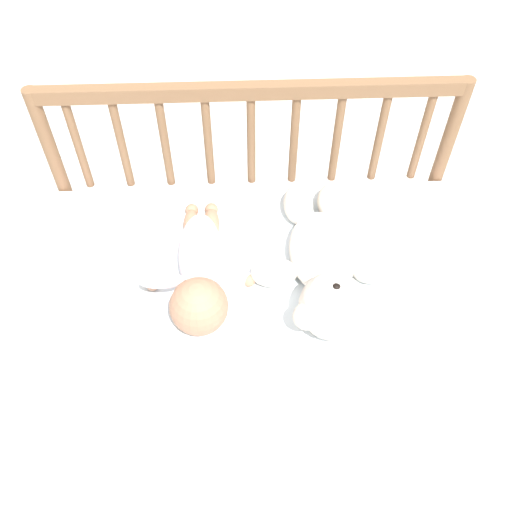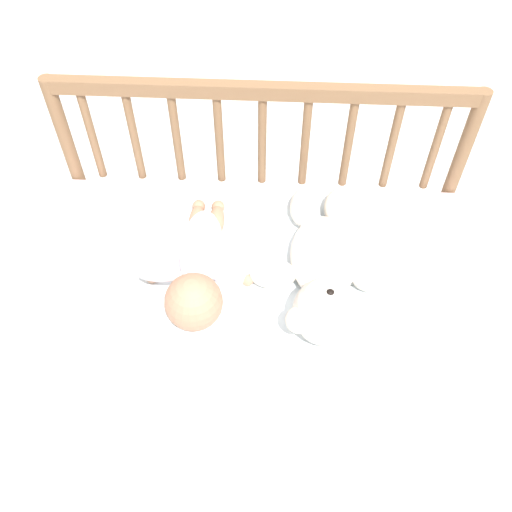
{
  "view_description": "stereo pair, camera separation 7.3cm",
  "coord_description": "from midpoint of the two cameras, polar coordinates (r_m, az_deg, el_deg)",
  "views": [
    {
      "loc": [
        -0.03,
        -0.81,
        1.63
      ],
      "look_at": [
        0.0,
        0.01,
        0.58
      ],
      "focal_mm": 40.0,
      "sensor_mm": 36.0,
      "label": 1
    },
    {
      "loc": [
        0.04,
        -0.81,
        1.63
      ],
      "look_at": [
        0.0,
        0.01,
        0.58
      ],
      "focal_mm": 40.0,
      "sensor_mm": 36.0,
      "label": 2
    }
  ],
  "objects": [
    {
      "name": "ground_plane",
      "position": [
        1.82,
        1.16,
        -11.77
      ],
      "size": [
        12.0,
        12.0,
        0.0
      ],
      "primitive_type": "plane",
      "color": "silver"
    },
    {
      "name": "crib_mattress",
      "position": [
        1.59,
        1.32,
        -7.55
      ],
      "size": [
        1.07,
        0.6,
        0.52
      ],
      "color": "silver",
      "rests_on": "ground_plane"
    },
    {
      "name": "crib_rail",
      "position": [
        1.54,
        1.97,
        9.17
      ],
      "size": [
        1.07,
        0.04,
        0.83
      ],
      "color": "brown",
      "rests_on": "ground_plane"
    },
    {
      "name": "blanket",
      "position": [
        1.38,
        2.84,
        -1.41
      ],
      "size": [
        0.82,
        0.53,
        0.01
      ],
      "color": "white",
      "rests_on": "crib_mattress"
    },
    {
      "name": "teddy_bear",
      "position": [
        1.32,
        8.46,
        -1.63
      ],
      "size": [
        0.35,
        0.47,
        0.15
      ],
      "color": "silver",
      "rests_on": "crib_mattress"
    },
    {
      "name": "baby",
      "position": [
        1.32,
        -4.17,
        -1.32
      ],
      "size": [
        0.27,
        0.41,
        0.13
      ],
      "color": "white",
      "rests_on": "crib_mattress"
    }
  ]
}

